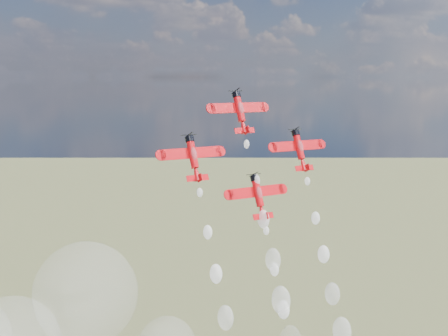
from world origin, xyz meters
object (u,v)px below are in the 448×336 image
plane_slot (258,196)px  plane_right (299,149)px  plane_left (193,157)px  plane_lead (240,111)px

plane_slot → plane_right: bearing=15.3°
plane_slot → plane_left: bearing=164.7°
plane_lead → plane_left: (-13.17, -3.60, -8.49)m
plane_right → plane_slot: (-13.17, -3.60, -8.49)m
plane_lead → plane_right: plane_lead is taller
plane_lead → plane_right: 16.08m
plane_lead → plane_right: (13.17, -3.60, -8.49)m
plane_left → plane_right: 26.35m
plane_right → plane_slot: plane_right is taller
plane_right → plane_slot: bearing=-164.7°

